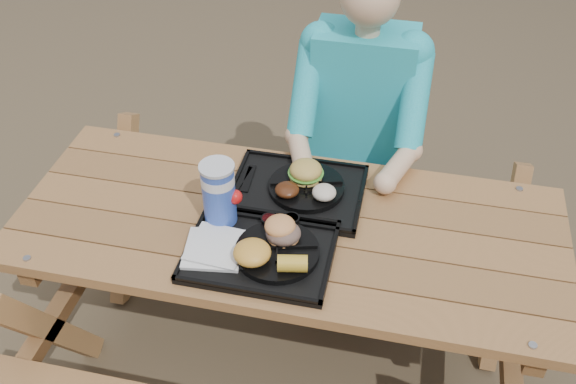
# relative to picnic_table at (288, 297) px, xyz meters

# --- Properties ---
(ground) EXTENTS (60.00, 60.00, 0.00)m
(ground) POSITION_rel_picnic_table_xyz_m (0.00, 0.00, -0.38)
(ground) COLOR #999999
(ground) RESTS_ON ground
(picnic_table) EXTENTS (1.80, 1.49, 0.75)m
(picnic_table) POSITION_rel_picnic_table_xyz_m (0.00, 0.00, 0.00)
(picnic_table) COLOR #999999
(picnic_table) RESTS_ON ground
(tray_near) EXTENTS (0.45, 0.35, 0.02)m
(tray_near) POSITION_rel_picnic_table_xyz_m (-0.05, -0.16, 0.39)
(tray_near) COLOR black
(tray_near) RESTS_ON picnic_table
(tray_far) EXTENTS (0.45, 0.35, 0.02)m
(tray_far) POSITION_rel_picnic_table_xyz_m (0.00, 0.14, 0.39)
(tray_far) COLOR black
(tray_far) RESTS_ON picnic_table
(plate_near) EXTENTS (0.26, 0.26, 0.02)m
(plate_near) POSITION_rel_picnic_table_xyz_m (0.00, -0.17, 0.41)
(plate_near) COLOR black
(plate_near) RESTS_ON tray_near
(plate_far) EXTENTS (0.26, 0.26, 0.02)m
(plate_far) POSITION_rel_picnic_table_xyz_m (0.03, 0.15, 0.41)
(plate_far) COLOR black
(plate_far) RESTS_ON tray_far
(napkin_stack) EXTENTS (0.20, 0.20, 0.02)m
(napkin_stack) POSITION_rel_picnic_table_xyz_m (-0.19, -0.19, 0.40)
(napkin_stack) COLOR silver
(napkin_stack) RESTS_ON tray_near
(soda_cup) EXTENTS (0.10, 0.10, 0.21)m
(soda_cup) POSITION_rel_picnic_table_xyz_m (-0.21, -0.05, 0.50)
(soda_cup) COLOR #163AAB
(soda_cup) RESTS_ON tray_near
(condiment_bbq) EXTENTS (0.05, 0.05, 0.03)m
(condiment_bbq) POSITION_rel_picnic_table_xyz_m (-0.05, -0.05, 0.41)
(condiment_bbq) COLOR black
(condiment_bbq) RESTS_ON tray_near
(condiment_mustard) EXTENTS (0.05, 0.05, 0.03)m
(condiment_mustard) POSITION_rel_picnic_table_xyz_m (0.02, -0.03, 0.41)
(condiment_mustard) COLOR yellow
(condiment_mustard) RESTS_ON tray_near
(sandwich) EXTENTS (0.10, 0.10, 0.11)m
(sandwich) POSITION_rel_picnic_table_xyz_m (0.01, -0.11, 0.47)
(sandwich) COLOR #DB8C4D
(sandwich) RESTS_ON plate_near
(mac_cheese) EXTENTS (0.11, 0.11, 0.06)m
(mac_cheese) POSITION_rel_picnic_table_xyz_m (-0.06, -0.22, 0.44)
(mac_cheese) COLOR gold
(mac_cheese) RESTS_ON plate_near
(corn_cob) EXTENTS (0.10, 0.10, 0.05)m
(corn_cob) POSITION_rel_picnic_table_xyz_m (0.07, -0.24, 0.44)
(corn_cob) COLOR gold
(corn_cob) RESTS_ON plate_near
(cutlery_far) EXTENTS (0.03, 0.15, 0.01)m
(cutlery_far) POSITION_rel_picnic_table_xyz_m (-0.18, 0.16, 0.40)
(cutlery_far) COLOR black
(cutlery_far) RESTS_ON tray_far
(burger) EXTENTS (0.11, 0.11, 0.10)m
(burger) POSITION_rel_picnic_table_xyz_m (0.02, 0.19, 0.47)
(burger) COLOR #BC9742
(burger) RESTS_ON plate_far
(baked_beans) EXTENTS (0.08, 0.08, 0.04)m
(baked_beans) POSITION_rel_picnic_table_xyz_m (-0.02, 0.09, 0.43)
(baked_beans) COLOR #451F0D
(baked_beans) RESTS_ON plate_far
(potato_salad) EXTENTS (0.08, 0.08, 0.04)m
(potato_salad) POSITION_rel_picnic_table_xyz_m (0.10, 0.10, 0.44)
(potato_salad) COLOR beige
(potato_salad) RESTS_ON plate_far
(diner) EXTENTS (0.48, 0.84, 1.28)m
(diner) POSITION_rel_picnic_table_xyz_m (0.15, 0.64, 0.27)
(diner) COLOR #1A8EBB
(diner) RESTS_ON ground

